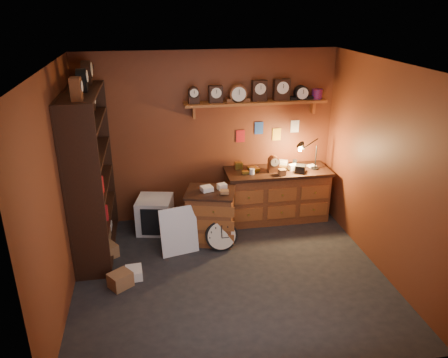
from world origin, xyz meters
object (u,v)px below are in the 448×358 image
shelving_unit (88,168)px  low_cabinet (211,214)px  workbench (277,192)px  big_round_clock (221,235)px

shelving_unit → low_cabinet: (1.67, -0.03, -0.82)m
shelving_unit → low_cabinet: shelving_unit is taller
low_cabinet → workbench: bearing=39.6°
workbench → big_round_clock: 1.37m
shelving_unit → big_round_clock: 2.08m
shelving_unit → workbench: 2.99m
low_cabinet → big_round_clock: low_cabinet is taller
workbench → low_cabinet: workbench is taller
big_round_clock → low_cabinet: bearing=110.0°
shelving_unit → workbench: shelving_unit is taller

